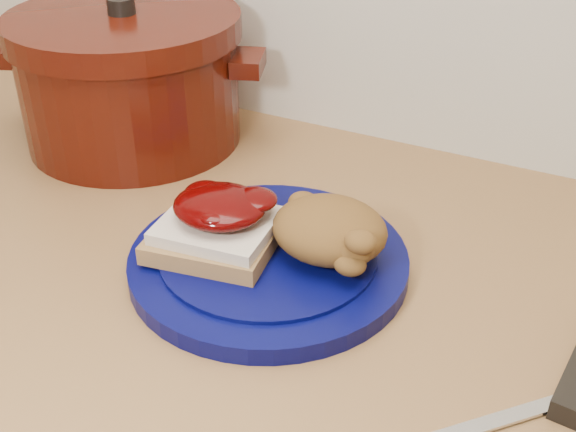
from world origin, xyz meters
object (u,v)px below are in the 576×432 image
at_px(butter_knife, 499,420).
at_px(dutch_oven, 130,78).
at_px(plate, 269,261).
at_px(pepper_grinder, 109,82).

bearing_deg(butter_knife, dutch_oven, 106.20).
height_order(butter_knife, dutch_oven, dutch_oven).
relative_size(plate, dutch_oven, 0.73).
distance_m(butter_knife, pepper_grinder, 0.61).
xyz_separation_m(butter_knife, pepper_grinder, (-0.55, 0.26, 0.07)).
bearing_deg(pepper_grinder, butter_knife, -25.47).
relative_size(plate, pepper_grinder, 1.92).
bearing_deg(pepper_grinder, plate, -28.71).
height_order(plate, butter_knife, plate).
bearing_deg(dutch_oven, butter_knife, -26.74).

